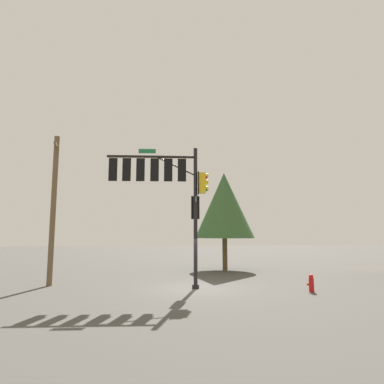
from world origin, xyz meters
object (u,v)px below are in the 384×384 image
(utility_pole, at_px, (53,207))
(tree_near, at_px, (224,205))
(signal_pole_assembly, at_px, (166,183))
(fire_hydrant, at_px, (311,283))

(utility_pole, relative_size, tree_near, 1.09)
(signal_pole_assembly, bearing_deg, tree_near, -122.78)
(signal_pole_assembly, xyz_separation_m, utility_pole, (6.10, -1.71, -1.21))
(signal_pole_assembly, height_order, tree_near, tree_near)
(tree_near, bearing_deg, signal_pole_assembly, 57.22)
(utility_pole, xyz_separation_m, fire_hydrant, (-13.04, 3.62, -3.84))
(utility_pole, bearing_deg, tree_near, -151.38)
(utility_pole, distance_m, fire_hydrant, 14.07)
(signal_pole_assembly, relative_size, fire_hydrant, 8.83)
(fire_hydrant, bearing_deg, tree_near, -78.70)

